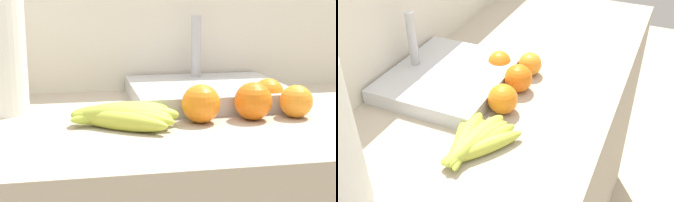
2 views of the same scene
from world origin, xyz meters
The scene contains 7 objects.
wall_back centered at (0.00, 0.33, 0.65)m, with size 2.36×0.06×1.30m, color silver.
banana_bunch centered at (-0.05, -0.04, 0.93)m, with size 0.22×0.18×0.04m.
orange_right centered at (0.21, -0.04, 0.95)m, with size 0.07×0.07×0.07m, color orange.
orange_front centered at (0.27, 0.04, 0.95)m, with size 0.07×0.07×0.07m, color orange.
orange_far_right centered at (0.30, -0.04, 0.95)m, with size 0.07×0.07×0.07m, color orange.
orange_back_left centered at (0.10, -0.04, 0.95)m, with size 0.07×0.07×0.07m, color orange.
sink_basin centered at (0.17, 0.15, 0.94)m, with size 0.35×0.30×0.19m.
Camera 1 is at (-0.14, -0.96, 1.17)m, focal length 53.95 mm.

